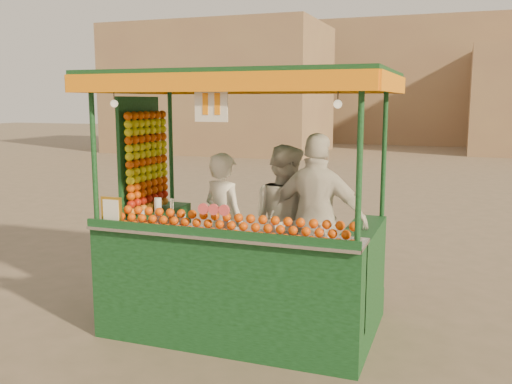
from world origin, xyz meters
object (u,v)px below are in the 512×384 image
(juice_cart, at_px, (235,249))
(vendor_middle, at_px, (285,220))
(vendor_right, at_px, (317,221))
(vendor_left, at_px, (224,223))

(juice_cart, xyz_separation_m, vendor_middle, (0.42, 0.43, 0.27))
(juice_cart, height_order, vendor_right, juice_cart)
(vendor_left, bearing_deg, juice_cart, 158.17)
(juice_cart, bearing_deg, vendor_left, 133.56)
(vendor_middle, bearing_deg, vendor_right, 175.95)
(juice_cart, bearing_deg, vendor_right, 12.90)
(juice_cart, relative_size, vendor_left, 1.92)
(vendor_middle, xyz_separation_m, vendor_right, (0.43, -0.24, 0.07))
(vendor_right, bearing_deg, juice_cart, 17.43)
(juice_cart, xyz_separation_m, vendor_left, (-0.23, 0.24, 0.22))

